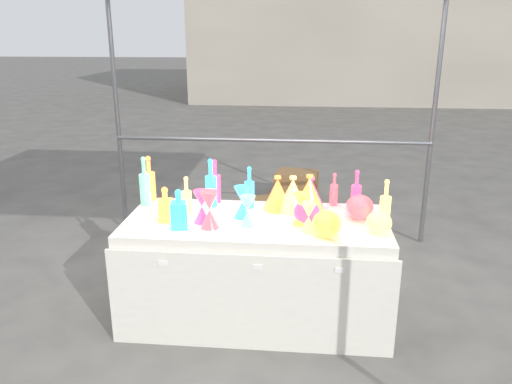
# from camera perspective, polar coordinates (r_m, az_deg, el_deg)

# --- Properties ---
(ground) EXTENTS (80.00, 80.00, 0.00)m
(ground) POSITION_cam_1_polar(r_m,az_deg,el_deg) (3.78, 0.00, -13.87)
(ground) COLOR slate
(ground) RESTS_ON ground
(display_table) EXTENTS (1.84, 0.83, 0.75)m
(display_table) POSITION_cam_1_polar(r_m,az_deg,el_deg) (3.59, -0.01, -8.85)
(display_table) COLOR white
(display_table) RESTS_ON ground
(cardboard_box_closed) EXTENTS (0.55, 0.45, 0.36)m
(cardboard_box_closed) POSITION_cam_1_polar(r_m,az_deg,el_deg) (6.17, 4.66, 0.71)
(cardboard_box_closed) COLOR olive
(cardboard_box_closed) RESTS_ON ground
(cardboard_box_flat) EXTENTS (0.99, 0.94, 0.07)m
(cardboard_box_flat) POSITION_cam_1_polar(r_m,az_deg,el_deg) (5.92, 1.69, -1.45)
(cardboard_box_flat) COLOR olive
(cardboard_box_flat) RESTS_ON ground
(bottle_0) EXTENTS (0.12, 0.12, 0.35)m
(bottle_0) POSITION_cam_1_polar(r_m,az_deg,el_deg) (3.88, -12.11, 1.55)
(bottle_0) COLOR #C1123A
(bottle_0) RESTS_ON display_table
(bottle_1) EXTENTS (0.09, 0.09, 0.36)m
(bottle_1) POSITION_cam_1_polar(r_m,az_deg,el_deg) (3.68, -5.18, 1.09)
(bottle_1) COLOR #1A9226
(bottle_1) RESTS_ON display_table
(bottle_2) EXTENTS (0.09, 0.09, 0.33)m
(bottle_2) POSITION_cam_1_polar(r_m,az_deg,el_deg) (3.88, -12.10, 1.43)
(bottle_2) COLOR orange
(bottle_2) RESTS_ON display_table
(bottle_3) EXTENTS (0.10, 0.10, 0.33)m
(bottle_3) POSITION_cam_1_polar(r_m,az_deg,el_deg) (3.76, -4.71, 1.27)
(bottle_3) COLOR #1F3AB6
(bottle_3) RESTS_ON display_table
(bottle_4) EXTENTS (0.07, 0.07, 0.29)m
(bottle_4) POSITION_cam_1_polar(r_m,az_deg,el_deg) (3.49, -7.93, -0.52)
(bottle_4) COLOR #168A7A
(bottle_4) RESTS_ON display_table
(bottle_5) EXTENTS (0.10, 0.10, 0.37)m
(bottle_5) POSITION_cam_1_polar(r_m,az_deg,el_deg) (3.77, -12.61, 1.24)
(bottle_5) COLOR #B02369
(bottle_5) RESTS_ON display_table
(bottle_7) EXTENTS (0.07, 0.07, 0.31)m
(bottle_7) POSITION_cam_1_polar(r_m,az_deg,el_deg) (3.63, -0.77, 0.55)
(bottle_7) COLOR #1A9226
(bottle_7) RESTS_ON display_table
(decanter_0) EXTENTS (0.11, 0.11, 0.24)m
(decanter_0) POSITION_cam_1_polar(r_m,az_deg,el_deg) (3.43, -10.33, -1.37)
(decanter_0) COLOR #C1123A
(decanter_0) RESTS_ON display_table
(decanter_2) EXTENTS (0.13, 0.13, 0.27)m
(decanter_2) POSITION_cam_1_polar(r_m,az_deg,el_deg) (3.29, -8.80, -1.91)
(decanter_2) COLOR #1A9226
(decanter_2) RESTS_ON display_table
(hourglass_0) EXTENTS (0.13, 0.13, 0.25)m
(hourglass_0) POSITION_cam_1_polar(r_m,az_deg,el_deg) (3.27, -5.34, -2.03)
(hourglass_0) COLOR orange
(hourglass_0) RESTS_ON display_table
(hourglass_1) EXTENTS (0.13, 0.13, 0.23)m
(hourglass_1) POSITION_cam_1_polar(r_m,az_deg,el_deg) (3.38, -6.22, -1.66)
(hourglass_1) COLOR #1F3AB6
(hourglass_1) RESTS_ON display_table
(hourglass_2) EXTENTS (0.10, 0.10, 0.19)m
(hourglass_2) POSITION_cam_1_polar(r_m,az_deg,el_deg) (3.23, 6.02, -2.86)
(hourglass_2) COLOR #168A7A
(hourglass_2) RESTS_ON display_table
(hourglass_3) EXTENTS (0.14, 0.14, 0.21)m
(hourglass_3) POSITION_cam_1_polar(r_m,az_deg,el_deg) (3.30, -0.95, -2.18)
(hourglass_3) COLOR #B02369
(hourglass_3) RESTS_ON display_table
(hourglass_4) EXTENTS (0.12, 0.12, 0.22)m
(hourglass_4) POSITION_cam_1_polar(r_m,az_deg,el_deg) (3.34, 5.17, -1.94)
(hourglass_4) COLOR #C1123A
(hourglass_4) RESTS_ON display_table
(hourglass_5) EXTENTS (0.15, 0.15, 0.22)m
(hourglass_5) POSITION_cam_1_polar(r_m,az_deg,el_deg) (3.45, -1.60, -1.17)
(hourglass_5) COLOR #1A9226
(hourglass_5) RESTS_ON display_table
(globe_0) EXTENTS (0.21, 0.21, 0.15)m
(globe_0) POSITION_cam_1_polar(r_m,az_deg,el_deg) (3.17, 8.09, -3.79)
(globe_0) COLOR #C1123A
(globe_0) RESTS_ON display_table
(globe_1) EXTENTS (0.21, 0.21, 0.13)m
(globe_1) POSITION_cam_1_polar(r_m,az_deg,el_deg) (3.28, 13.86, -3.56)
(globe_1) COLOR #168A7A
(globe_1) RESTS_ON display_table
(globe_2) EXTENTS (0.22, 0.22, 0.15)m
(globe_2) POSITION_cam_1_polar(r_m,az_deg,el_deg) (3.51, 11.76, -1.83)
(globe_2) COLOR orange
(globe_2) RESTS_ON display_table
(globe_3) EXTENTS (0.20, 0.20, 0.14)m
(globe_3) POSITION_cam_1_polar(r_m,az_deg,el_deg) (3.37, 5.79, -2.44)
(globe_3) COLOR #1F3AB6
(globe_3) RESTS_ON display_table
(lampshade_0) EXTENTS (0.25, 0.25, 0.25)m
(lampshade_0) POSITION_cam_1_polar(r_m,az_deg,el_deg) (3.61, 2.48, -0.09)
(lampshade_0) COLOR yellow
(lampshade_0) RESTS_ON display_table
(lampshade_1) EXTENTS (0.27, 0.27, 0.26)m
(lampshade_1) POSITION_cam_1_polar(r_m,az_deg,el_deg) (3.61, 6.11, -0.08)
(lampshade_1) COLOR yellow
(lampshade_1) RESTS_ON display_table
(lampshade_2) EXTENTS (0.25, 0.25, 0.24)m
(lampshade_2) POSITION_cam_1_polar(r_m,az_deg,el_deg) (3.66, 6.34, -0.06)
(lampshade_2) COLOR #1F3AB6
(lampshade_2) RESTS_ON display_table
(lampshade_3) EXTENTS (0.24, 0.24, 0.26)m
(lampshade_3) POSITION_cam_1_polar(r_m,az_deg,el_deg) (3.58, 4.22, -0.20)
(lampshade_3) COLOR #168A7A
(lampshade_3) RESTS_ON display_table
(bottle_9) EXTENTS (0.07, 0.07, 0.25)m
(bottle_9) POSITION_cam_1_polar(r_m,az_deg,el_deg) (3.74, 8.90, 0.32)
(bottle_9) COLOR orange
(bottle_9) RESTS_ON display_table
(bottle_10) EXTENTS (0.09, 0.09, 0.31)m
(bottle_10) POSITION_cam_1_polar(r_m,az_deg,el_deg) (3.60, 11.38, 0.08)
(bottle_10) COLOR #1F3AB6
(bottle_10) RESTS_ON display_table
(bottle_11) EXTENTS (0.08, 0.08, 0.32)m
(bottle_11) POSITION_cam_1_polar(r_m,az_deg,el_deg) (3.38, 14.57, -1.24)
(bottle_11) COLOR #168A7A
(bottle_11) RESTS_ON display_table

